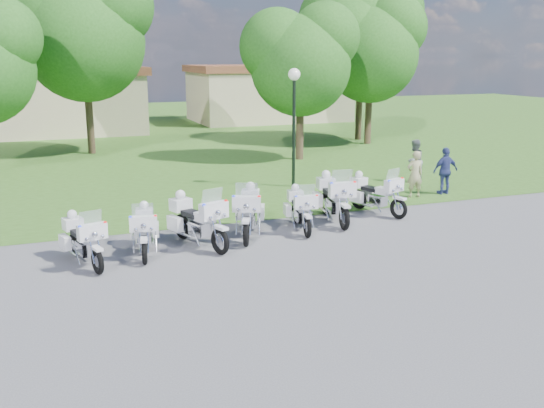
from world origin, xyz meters
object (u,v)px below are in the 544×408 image
object	(u,v)px
motorcycle_2	(197,220)
bystander_a	(415,174)
motorcycle_0	(83,239)
motorcycle_1	(144,230)
motorcycle_5	(333,197)
bystander_b	(414,161)
lamp_post	(294,98)
bystander_c	(445,171)
motorcycle_3	(249,211)
motorcycle_6	(375,193)
motorcycle_4	(300,208)

from	to	relation	value
motorcycle_2	bystander_a	distance (m)	8.72
motorcycle_0	bystander_a	bearing A→B (deg)	-179.75
motorcycle_1	motorcycle_5	bearing A→B (deg)	-159.38
motorcycle_0	bystander_b	world-z (taller)	bystander_b
lamp_post	bystander_c	distance (m)	5.96
motorcycle_3	motorcycle_5	distance (m)	2.86
bystander_b	motorcycle_6	bearing A→B (deg)	14.97
motorcycle_0	bystander_a	distance (m)	11.57
motorcycle_3	lamp_post	distance (m)	7.00
lamp_post	motorcycle_0	bearing A→B (deg)	-141.74
bystander_b	bystander_c	world-z (taller)	bystander_c
motorcycle_5	bystander_c	world-z (taller)	motorcycle_5
motorcycle_4	bystander_a	xyz separation A→B (m)	(5.23, 2.21, 0.21)
motorcycle_4	bystander_b	xyz separation A→B (m)	(6.70, 4.45, 0.23)
motorcycle_4	motorcycle_5	distance (m)	1.36
motorcycle_0	motorcycle_4	xyz separation A→B (m)	(5.91, 0.91, -0.00)
motorcycle_4	bystander_a	bearing A→B (deg)	-146.62
motorcycle_2	bystander_c	distance (m)	9.98
bystander_b	motorcycle_3	bearing A→B (deg)	0.20
motorcycle_2	bystander_a	xyz separation A→B (m)	(8.31, 2.66, 0.13)
bystander_b	bystander_c	xyz separation A→B (m)	(-0.17, -2.17, 0.00)
motorcycle_6	motorcycle_2	bearing A→B (deg)	-6.74
motorcycle_5	bystander_a	world-z (taller)	motorcycle_5
lamp_post	bystander_c	size ratio (longest dim) A/B	2.62
motorcycle_3	motorcycle_5	bearing A→B (deg)	-146.52
motorcycle_2	bystander_b	distance (m)	10.93
motorcycle_0	motorcycle_6	distance (m)	8.97
lamp_post	motorcycle_1	bearing A→B (deg)	-137.37
motorcycle_0	lamp_post	size ratio (longest dim) A/B	0.48
motorcycle_0	motorcycle_5	size ratio (longest dim) A/B	0.83
motorcycle_1	bystander_a	size ratio (longest dim) A/B	1.31
motorcycle_4	lamp_post	world-z (taller)	lamp_post
motorcycle_6	bystander_c	world-z (taller)	bystander_c
motorcycle_1	motorcycle_5	xyz separation A→B (m)	(5.70, 1.07, 0.11)
motorcycle_3	bystander_c	bearing A→B (deg)	-141.23
motorcycle_6	motorcycle_3	bearing A→B (deg)	-7.37
motorcycle_0	bystander_c	world-z (taller)	bystander_c
motorcycle_1	motorcycle_4	xyz separation A→B (m)	(4.44, 0.60, -0.00)
motorcycle_3	motorcycle_4	xyz separation A→B (m)	(1.55, 0.07, -0.08)
motorcycle_2	motorcycle_4	size ratio (longest dim) A/B	1.10
motorcycle_0	motorcycle_2	world-z (taller)	motorcycle_2
bystander_a	motorcycle_0	bearing A→B (deg)	22.73
bystander_b	lamp_post	bearing A→B (deg)	-39.65
motorcycle_3	bystander_b	xyz separation A→B (m)	(8.24, 4.51, 0.15)
motorcycle_5	lamp_post	xyz separation A→B (m)	(0.77, 4.89, 2.55)
motorcycle_6	lamp_post	bearing A→B (deg)	-98.26
motorcycle_1	bystander_b	xyz separation A→B (m)	(11.13, 5.04, 0.23)
motorcycle_2	motorcycle_5	world-z (taller)	motorcycle_5
motorcycle_3	bystander_c	distance (m)	8.41
motorcycle_0	motorcycle_5	distance (m)	7.31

